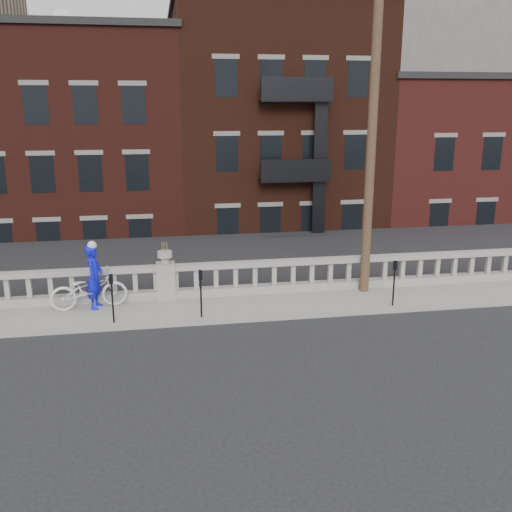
% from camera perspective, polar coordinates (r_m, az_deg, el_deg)
% --- Properties ---
extents(ground, '(120.00, 120.00, 0.00)m').
position_cam_1_polar(ground, '(14.09, -8.58, -9.97)').
color(ground, black).
rests_on(ground, ground).
extents(sidewalk, '(32.00, 2.20, 0.15)m').
position_cam_1_polar(sidewalk, '(16.83, -8.85, -5.44)').
color(sidewalk, gray).
rests_on(sidewalk, ground).
extents(balustrade, '(28.00, 0.34, 1.03)m').
position_cam_1_polar(balustrade, '(17.54, -8.98, -2.63)').
color(balustrade, gray).
rests_on(balustrade, sidewalk).
extents(planter_pedestal, '(0.55, 0.55, 1.76)m').
position_cam_1_polar(planter_pedestal, '(17.49, -9.01, -2.04)').
color(planter_pedestal, gray).
rests_on(planter_pedestal, sidewalk).
extents(lower_level, '(80.00, 44.00, 20.80)m').
position_cam_1_polar(lower_level, '(35.98, -8.77, 9.66)').
color(lower_level, '#605E59').
rests_on(lower_level, ground).
extents(utility_pole, '(1.60, 0.28, 10.00)m').
position_cam_1_polar(utility_pole, '(17.56, 11.55, 12.54)').
color(utility_pole, '#422D1E').
rests_on(utility_pole, sidewalk).
extents(parking_meter_b, '(0.10, 0.09, 1.36)m').
position_cam_1_polar(parking_meter_b, '(15.78, -14.21, -3.59)').
color(parking_meter_b, black).
rests_on(parking_meter_b, sidewalk).
extents(parking_meter_c, '(0.10, 0.09, 1.36)m').
position_cam_1_polar(parking_meter_c, '(15.76, -5.54, -3.22)').
color(parking_meter_c, black).
rests_on(parking_meter_c, sidewalk).
extents(parking_meter_d, '(0.10, 0.09, 1.36)m').
position_cam_1_polar(parking_meter_d, '(17.07, 13.67, -2.14)').
color(parking_meter_d, black).
rests_on(parking_meter_d, sidewalk).
extents(bicycle, '(2.27, 1.12, 1.14)m').
position_cam_1_polar(bicycle, '(17.15, -16.38, -3.22)').
color(bicycle, silver).
rests_on(bicycle, sidewalk).
extents(cyclist, '(0.57, 0.76, 1.88)m').
position_cam_1_polar(cyclist, '(17.04, -15.86, -1.99)').
color(cyclist, '#0E11D4').
rests_on(cyclist, sidewalk).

